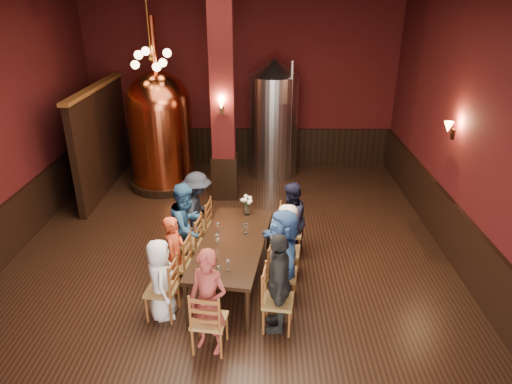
{
  "coord_description": "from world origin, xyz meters",
  "views": [
    {
      "loc": [
        0.6,
        -6.96,
        4.44
      ],
      "look_at": [
        0.46,
        0.2,
        1.25
      ],
      "focal_mm": 32.0,
      "sensor_mm": 36.0,
      "label": 1
    }
  ],
  "objects_px": {
    "dining_table": "(232,245)",
    "copper_kettle": "(161,129)",
    "person_0": "(161,279)",
    "steel_vessel": "(274,119)",
    "rose_vase": "(247,202)",
    "person_1": "(175,254)",
    "person_2": "(187,227)"
  },
  "relations": [
    {
      "from": "person_0",
      "to": "steel_vessel",
      "type": "height_order",
      "value": "steel_vessel"
    },
    {
      "from": "person_0",
      "to": "steel_vessel",
      "type": "relative_size",
      "value": 0.43
    },
    {
      "from": "dining_table",
      "to": "rose_vase",
      "type": "height_order",
      "value": "rose_vase"
    },
    {
      "from": "dining_table",
      "to": "person_1",
      "type": "height_order",
      "value": "person_1"
    },
    {
      "from": "dining_table",
      "to": "person_2",
      "type": "height_order",
      "value": "person_2"
    },
    {
      "from": "person_1",
      "to": "rose_vase",
      "type": "relative_size",
      "value": 3.53
    },
    {
      "from": "dining_table",
      "to": "person_1",
      "type": "relative_size",
      "value": 1.95
    },
    {
      "from": "person_2",
      "to": "rose_vase",
      "type": "xyz_separation_m",
      "value": [
        0.99,
        0.54,
        0.21
      ]
    },
    {
      "from": "person_1",
      "to": "person_0",
      "type": "bearing_deg",
      "value": -178.1
    },
    {
      "from": "person_0",
      "to": "copper_kettle",
      "type": "height_order",
      "value": "copper_kettle"
    },
    {
      "from": "dining_table",
      "to": "copper_kettle",
      "type": "xyz_separation_m",
      "value": [
        -1.94,
        4.03,
        0.75
      ]
    },
    {
      "from": "steel_vessel",
      "to": "rose_vase",
      "type": "distance_m",
      "value": 3.93
    },
    {
      "from": "rose_vase",
      "to": "person_2",
      "type": "bearing_deg",
      "value": -151.4
    },
    {
      "from": "person_0",
      "to": "rose_vase",
      "type": "relative_size",
      "value": 3.44
    },
    {
      "from": "dining_table",
      "to": "person_1",
      "type": "distance_m",
      "value": 0.91
    },
    {
      "from": "rose_vase",
      "to": "copper_kettle",
      "type": "bearing_deg",
      "value": 125.09
    },
    {
      "from": "person_0",
      "to": "rose_vase",
      "type": "xyz_separation_m",
      "value": [
        1.17,
        1.86,
        0.36
      ]
    },
    {
      "from": "steel_vessel",
      "to": "rose_vase",
      "type": "xyz_separation_m",
      "value": [
        -0.53,
        -3.87,
        -0.48
      ]
    },
    {
      "from": "person_1",
      "to": "copper_kettle",
      "type": "xyz_separation_m",
      "value": [
        -1.06,
        4.24,
        0.79
      ]
    },
    {
      "from": "person_1",
      "to": "copper_kettle",
      "type": "height_order",
      "value": "copper_kettle"
    },
    {
      "from": "dining_table",
      "to": "copper_kettle",
      "type": "relative_size",
      "value": 0.64
    },
    {
      "from": "person_1",
      "to": "rose_vase",
      "type": "bearing_deg",
      "value": -32.47
    },
    {
      "from": "dining_table",
      "to": "copper_kettle",
      "type": "distance_m",
      "value": 4.53
    },
    {
      "from": "person_2",
      "to": "steel_vessel",
      "type": "xyz_separation_m",
      "value": [
        1.52,
        4.41,
        0.69
      ]
    },
    {
      "from": "steel_vessel",
      "to": "rose_vase",
      "type": "height_order",
      "value": "steel_vessel"
    },
    {
      "from": "person_0",
      "to": "person_1",
      "type": "distance_m",
      "value": 0.67
    },
    {
      "from": "person_1",
      "to": "person_2",
      "type": "height_order",
      "value": "person_2"
    },
    {
      "from": "person_1",
      "to": "steel_vessel",
      "type": "height_order",
      "value": "steel_vessel"
    },
    {
      "from": "person_2",
      "to": "copper_kettle",
      "type": "relative_size",
      "value": 0.4
    },
    {
      "from": "person_0",
      "to": "person_2",
      "type": "height_order",
      "value": "person_2"
    },
    {
      "from": "person_1",
      "to": "person_2",
      "type": "bearing_deg",
      "value": 1.9
    },
    {
      "from": "dining_table",
      "to": "steel_vessel",
      "type": "xyz_separation_m",
      "value": [
        0.73,
        4.85,
        0.79
      ]
    }
  ]
}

